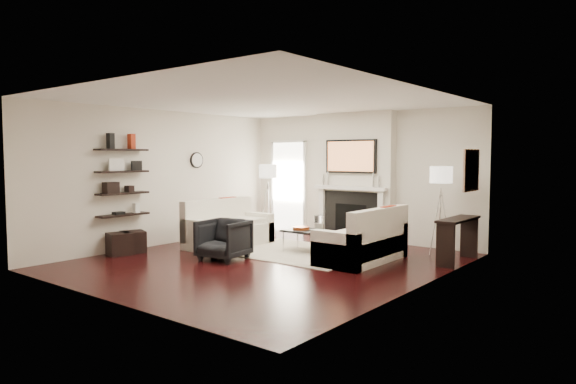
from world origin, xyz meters
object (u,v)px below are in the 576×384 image
Objects in this scene: ottoman_near at (133,242)px; lamp_left_shade at (268,171)px; armchair at (223,238)px; coffee_table at (312,232)px; loveseat_left_base at (229,235)px; lamp_right_shade at (441,175)px; loveseat_right_base at (362,249)px.

lamp_left_shade is at bearing 78.77° from ottoman_near.
armchair is at bearing 18.42° from ottoman_near.
loveseat_left_base is at bearing -167.17° from coffee_table.
lamp_right_shade is at bearing 26.19° from loveseat_left_base.
ottoman_near is at bearing -119.56° from loveseat_left_base.
loveseat_left_base is at bearing 121.72° from armchair.
loveseat_right_base is 1.64× the size of coffee_table.
coffee_table is at bearing 12.83° from loveseat_left_base.
ottoman_near is (-4.52, -3.37, -1.25)m from lamp_right_shade.
loveseat_right_base is at bearing -2.99° from coffee_table.
loveseat_left_base is 4.22m from lamp_right_shade.
ottoman_near is (-1.77, -0.59, -0.18)m from armchair.
lamp_left_shade is (-1.15, 2.53, 1.07)m from armchair.
coffee_table is 2.75× the size of lamp_left_shade.
loveseat_left_base is at bearing -173.11° from loveseat_right_base.
lamp_right_shade is (1.87, 1.38, 1.05)m from coffee_table.
coffee_table is 3.32m from ottoman_near.
armchair is at bearing -134.65° from lamp_right_shade.
lamp_left_shade is 1.00× the size of lamp_right_shade.
lamp_left_shade reaches higher than coffee_table.
lamp_right_shade is (0.80, 1.44, 1.24)m from loveseat_right_base.
armchair reaches higher than loveseat_right_base.
loveseat_left_base is 1.83m from ottoman_near.
lamp_right_shade is at bearing 36.74° from ottoman_near.
lamp_left_shade reaches higher than armchair.
armchair is (-1.95, -1.35, 0.17)m from loveseat_right_base.
armchair is 4.06m from lamp_right_shade.
lamp_right_shade reaches higher than coffee_table.
armchair reaches higher than coffee_table.
loveseat_left_base is 1.00× the size of loveseat_right_base.
lamp_left_shade is 3.42m from ottoman_near.
armchair is (0.87, -1.01, 0.17)m from loveseat_left_base.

